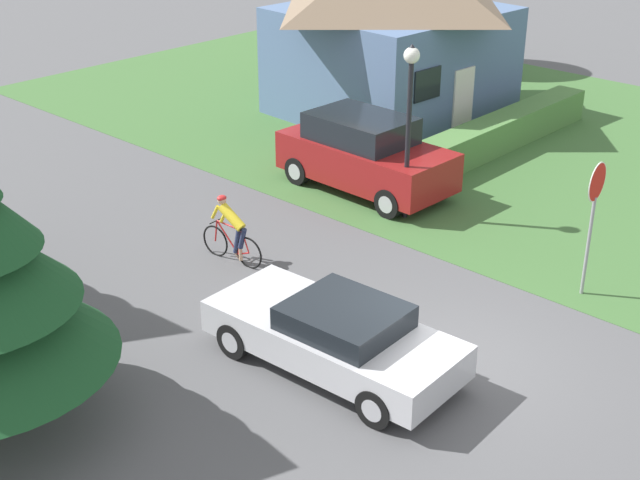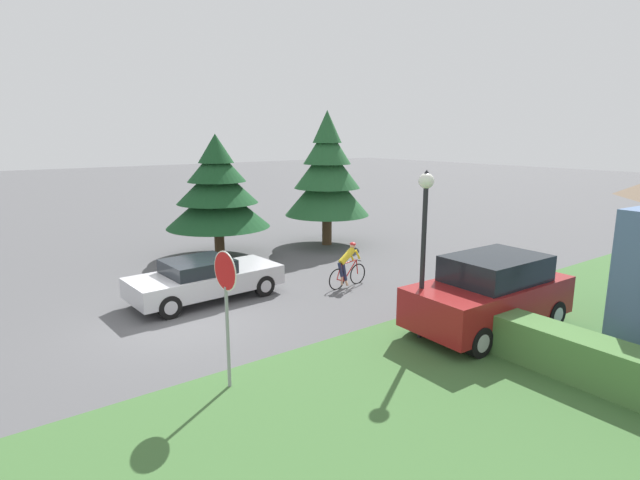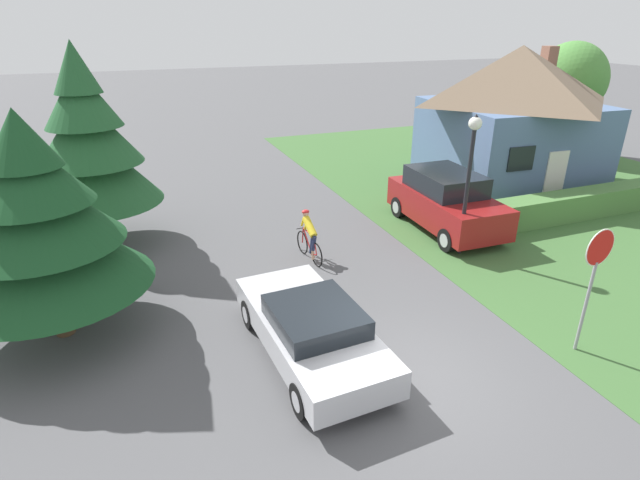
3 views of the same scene
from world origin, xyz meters
name	(u,v)px [view 1 (image 1 of 3)]	position (x,y,z in m)	size (l,w,h in m)	color
ground_plane	(444,364)	(0.00, 0.00, 0.00)	(140.00, 140.00, 0.00)	#515154
grass_verge_right	(560,151)	(11.29, 4.00, 0.01)	(16.00, 36.00, 0.01)	#3D6633
cottage_house	(392,23)	(10.84, 9.95, 2.89)	(6.96, 6.67, 5.58)	slate
hedge_row	(497,134)	(10.13, 5.44, 0.47)	(8.52, 0.90, 0.95)	#4C7A3D
sedan_left_lane	(335,335)	(-1.40, 1.33, 0.66)	(2.12, 4.67, 1.30)	#BCBCC1
cyclist	(232,231)	(0.17, 5.69, 0.72)	(0.44, 1.69, 1.50)	black
parked_suv_right	(365,154)	(5.23, 6.27, 0.96)	(2.19, 4.60, 1.95)	maroon
stop_sign	(594,201)	(3.97, -0.54, 2.02)	(0.79, 0.09, 2.81)	gray
street_lamp	(410,98)	(4.55, 4.42, 2.95)	(0.37, 0.37, 4.18)	black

